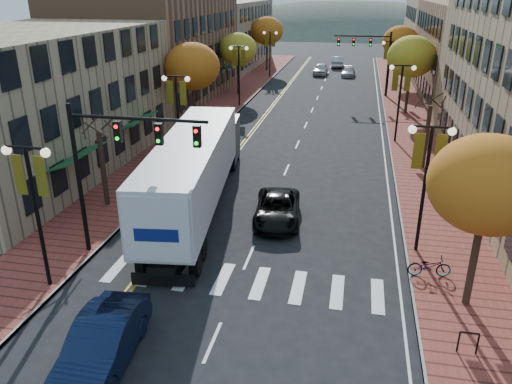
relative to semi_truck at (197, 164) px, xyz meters
The scene contains 32 objects.
ground 10.15m from the semi_truck, 66.41° to the right, with size 200.00×200.00×0.00m, color black.
sidewalk_left 24.17m from the semi_truck, 102.17° to the left, with size 4.00×85.00×0.15m, color brown.
sidewalk_right 26.94m from the semi_truck, 61.18° to the left, with size 4.00×85.00×0.15m, color brown.
building_left_near 13.80m from the semi_truck, 162.99° to the left, with size 12.00×22.00×9.00m, color #9E8966.
building_left_mid 30.14m from the semi_truck, 115.83° to the left, with size 12.00×24.00×11.00m, color brown.
building_left_far 53.66m from the semi_truck, 104.11° to the left, with size 12.00×26.00×9.50m, color #9E8966.
building_right_mid 39.97m from the semi_truck, 55.79° to the left, with size 15.00×24.00×10.00m, color brown.
building_right_far 59.47m from the semi_truck, 67.81° to the left, with size 15.00×20.00×11.00m, color #9E8966.
tree_left_a 5.18m from the semi_truck, 168.82° to the right, with size 0.28×0.28×4.20m.
tree_left_b 16.09m from the semi_truck, 108.68° to the left, with size 4.48×4.48×7.21m.
tree_left_c 31.51m from the semi_truck, 99.29° to the left, with size 4.16×4.16×6.69m.
tree_left_d 49.35m from the semi_truck, 95.91° to the left, with size 4.61×4.61×7.42m.
tree_right_a 14.91m from the semi_truck, 28.44° to the right, with size 4.16×4.16×6.69m.
tree_right_b 15.76m from the semi_truck, 34.83° to the left, with size 0.28×0.28×4.20m.
tree_right_c 28.29m from the semi_truck, 62.65° to the left, with size 4.48×4.48×7.21m.
tree_right_d 43.08m from the semi_truck, 72.50° to the left, with size 4.35×4.35×7.00m.
lamp_left_a 9.84m from the semi_truck, 111.63° to the right, with size 1.96×0.36×6.05m.
lamp_left_b 8.04m from the semi_truck, 117.02° to the left, with size 1.96×0.36×6.05m.
lamp_left_c 25.31m from the semi_truck, 98.13° to the left, with size 1.96×0.36×6.05m.
lamp_left_d 43.18m from the semi_truck, 94.75° to the left, with size 1.96×0.36×6.05m.
lamp_right_a 11.94m from the semi_truck, 14.72° to the right, with size 1.96×0.36×6.05m.
lamp_right_b 18.94m from the semi_truck, 52.69° to the left, with size 1.96×0.36×6.05m.
lamp_right_c 34.96m from the semi_truck, 70.89° to the left, with size 1.96×0.36×6.05m.
traffic_mast_near 6.64m from the semi_truck, 104.44° to the right, with size 6.10×0.35×7.00m.
traffic_mast_far 34.39m from the semi_truck, 74.09° to the left, with size 6.10×0.34×7.00m.
semi_truck is the anchor object (origin of this frame).
navy_sedan 12.88m from the semi_truck, 86.54° to the right, with size 1.74×5.00×1.65m, color black.
black_suv 5.02m from the semi_truck, 11.32° to the right, with size 2.29×4.97×1.38m, color black.
car_far_white 47.13m from the semi_truck, 86.39° to the left, with size 1.85×4.60×1.57m, color silver.
car_far_silver 46.96m from the semi_truck, 81.64° to the left, with size 1.68×4.13×1.20m, color #A9A9B1.
car_far_oncoming 54.85m from the semi_truck, 84.87° to the left, with size 1.70×4.89×1.61m, color #A6A7AD.
bicycle 13.00m from the semi_truck, 24.16° to the right, with size 0.62×1.77×0.93m, color gray.
Camera 1 is at (4.27, -15.46, 11.45)m, focal length 35.00 mm.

